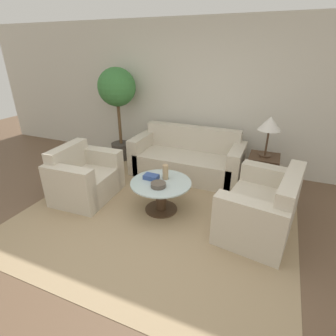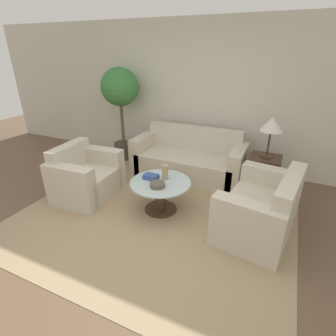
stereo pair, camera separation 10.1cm
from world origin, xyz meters
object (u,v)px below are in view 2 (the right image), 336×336
Objects in this scene: armchair at (85,178)px; vase at (165,172)px; book_stack at (151,177)px; sofa_main at (189,160)px; table_lamp at (272,125)px; loveseat at (264,212)px; bowl at (157,185)px; potted_plant at (120,96)px; coffee_table at (161,192)px.

vase is (1.28, 0.21, 0.26)m from armchair.
sofa_main is at bearing 86.15° from book_stack.
sofa_main is at bearing 175.91° from table_lamp.
loveseat reaches higher than armchair.
book_stack is at bearing -79.02° from loveseat.
sofa_main reaches higher than bowl.
loveseat is 1.54m from book_stack.
armchair is 2.91m from table_lamp.
potted_plant is (-2.91, 1.34, 0.99)m from loveseat.
loveseat is at bearing 4.31° from coffee_table.
potted_plant is 2.37m from bowl.
sofa_main reaches higher than armchair.
potted_plant is (-0.30, 1.54, 0.99)m from armchair.
potted_plant is at bearing 136.04° from book_stack.
sofa_main is 2.32× the size of coffee_table.
armchair is 1.21× the size of coffee_table.
sofa_main is at bearing -44.53° from armchair.
loveseat is 1.35m from table_lamp.
sofa_main is 1.42m from bowl.
potted_plant is at bearing -106.33° from loveseat.
bowl is (0.07, -1.41, 0.19)m from sofa_main.
loveseat reaches higher than coffee_table.
table_lamp is 3.08× the size of book_stack.
armchair reaches higher than vase.
armchair is at bearing -131.42° from sofa_main.
loveseat is 0.74× the size of potted_plant.
bowl is at bearing -87.05° from sofa_main.
book_stack is at bearing -140.68° from table_lamp.
book_stack is (-0.11, -1.24, 0.20)m from sofa_main.
loveseat is at bearing -24.74° from potted_plant.
table_lamp is at bearing 40.77° from book_stack.
vase is at bearing -83.95° from armchair.
table_lamp is 0.35× the size of potted_plant.
coffee_table is at bearing -101.16° from vase.
vase is at bearing -81.87° from loveseat.
vase is at bearing 78.84° from coffee_table.
potted_plant is at bearing 134.96° from bowl.
armchair reaches higher than bowl.
book_stack is at bearing -45.41° from potted_plant.
table_lamp reaches higher than book_stack.
loveseat is at bearing 4.02° from book_stack.
vase reaches higher than book_stack.
potted_plant is at bearing 139.70° from vase.
coffee_table is at bearing -136.34° from table_lamp.
armchair is at bearing -77.24° from loveseat.
armchair is at bearing -175.60° from coffee_table.
loveseat reaches higher than vase.
book_stack reaches higher than coffee_table.
armchair is (-1.21, -1.37, 0.01)m from sofa_main.
potted_plant is 2.14m from book_stack.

